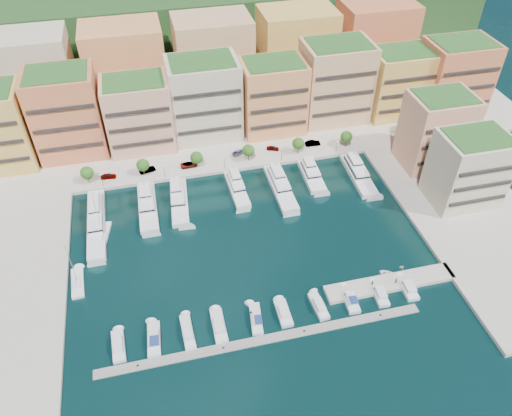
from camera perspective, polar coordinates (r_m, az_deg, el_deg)
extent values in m
plane|color=black|center=(130.40, -1.01, -3.85)|extent=(400.00, 400.00, 0.00)
cube|color=#9E998E|center=(178.73, -5.48, 10.07)|extent=(220.00, 64.00, 2.00)
cube|color=#9E998E|center=(147.85, 23.89, -1.66)|extent=(34.00, 76.00, 2.00)
cube|color=#1B3D18|center=(220.89, -7.61, 16.36)|extent=(240.00, 40.00, 58.00)
cube|color=gray|center=(111.49, 0.96, -14.85)|extent=(72.00, 2.20, 0.35)
cube|color=#9E998E|center=(124.91, 15.02, -8.42)|extent=(32.00, 5.00, 2.00)
cube|color=#CC5C44|center=(163.89, -20.78, 9.99)|extent=(20.00, 16.00, 26.00)
cube|color=black|center=(156.82, -20.90, 8.48)|extent=(18.40, 0.50, 0.90)
cube|color=#225321|center=(157.87, -21.96, 14.10)|extent=(17.60, 14.08, 0.80)
cube|color=tan|center=(161.29, -13.25, 10.33)|extent=(20.00, 15.00, 22.00)
cube|color=black|center=(154.64, -13.07, 8.90)|extent=(18.40, 0.50, 0.90)
cube|color=#225321|center=(155.89, -13.91, 13.90)|extent=(17.60, 13.20, 0.80)
cube|color=#C6B499|center=(163.15, -5.91, 12.24)|extent=(22.00, 16.00, 25.00)
cube|color=black|center=(156.05, -5.42, 10.81)|extent=(20.24, 0.50, 0.90)
cube|color=#225321|center=(157.27, -6.25, 16.34)|extent=(19.36, 14.08, 0.80)
cube|color=#E28B54|center=(165.69, 1.93, 12.54)|extent=(20.00, 15.00, 23.00)
cube|color=black|center=(159.23, 2.66, 11.22)|extent=(18.40, 0.50, 0.90)
cube|color=#225321|center=(160.26, 2.02, 16.26)|extent=(17.60, 13.20, 0.80)
cube|color=tan|center=(173.16, 9.02, 13.97)|extent=(22.00, 16.00, 26.00)
cube|color=black|center=(166.49, 10.03, 12.66)|extent=(20.24, 0.50, 0.90)
cube|color=#225321|center=(167.48, 9.53, 18.02)|extent=(19.36, 14.08, 0.80)
cube|color=gold|center=(181.44, 15.86, 13.52)|extent=(20.00, 15.00, 22.00)
cube|color=black|center=(175.55, 16.96, 12.31)|extent=(18.40, 0.50, 0.90)
cube|color=#225321|center=(176.65, 16.56, 16.77)|extent=(17.60, 13.20, 0.80)
cube|color=#CC5C44|center=(189.56, 21.71, 13.73)|extent=(22.00, 16.00, 24.00)
cube|color=black|center=(183.66, 23.00, 12.48)|extent=(20.24, 0.50, 0.90)
cube|color=#225321|center=(184.67, 22.70, 17.09)|extent=(19.36, 14.08, 0.80)
cube|color=tan|center=(158.50, 19.86, 8.26)|extent=(18.00, 14.00, 22.00)
cube|color=black|center=(153.58, 21.13, 6.76)|extent=(16.56, 0.50, 0.90)
cube|color=#225321|center=(152.99, 20.85, 11.80)|extent=(15.84, 12.32, 0.80)
cube|color=#C6B499|center=(147.20, 23.06, 4.05)|extent=(18.00, 14.00, 20.00)
cube|color=black|center=(142.80, 24.51, 2.30)|extent=(16.56, 0.50, 0.90)
cube|color=#225321|center=(141.67, 24.16, 7.37)|extent=(15.84, 12.32, 0.80)
cube|color=#C6B499|center=(184.18, -24.07, 13.32)|extent=(26.00, 18.00, 30.00)
cube|color=#E28B54|center=(180.76, -14.58, 15.10)|extent=(26.00, 18.00, 30.00)
cube|color=tan|center=(182.28, -4.85, 16.49)|extent=(26.00, 18.00, 30.00)
cube|color=gold|center=(188.62, 4.59, 17.40)|extent=(26.00, 18.00, 30.00)
cube|color=#CC5C44|center=(199.32, 13.27, 17.84)|extent=(26.00, 18.00, 30.00)
cylinder|color=#473323|center=(154.04, -18.59, 3.17)|extent=(0.24, 0.24, 3.00)
sphere|color=#234F16|center=(152.74, -18.77, 3.83)|extent=(3.80, 3.80, 3.80)
cylinder|color=#473323|center=(152.71, -12.70, 4.13)|extent=(0.24, 0.24, 3.00)
sphere|color=#234F16|center=(151.39, -12.82, 4.81)|extent=(3.80, 3.80, 3.80)
cylinder|color=#473323|center=(153.04, -6.75, 5.06)|extent=(0.24, 0.24, 3.00)
sphere|color=#234F16|center=(151.72, -6.82, 5.74)|extent=(3.80, 3.80, 3.80)
cylinder|color=#473323|center=(155.03, -0.88, 5.92)|extent=(0.24, 0.24, 3.00)
sphere|color=#234F16|center=(153.73, -0.89, 6.60)|extent=(3.80, 3.80, 3.80)
cylinder|color=#473323|center=(158.62, 4.80, 6.68)|extent=(0.24, 0.24, 3.00)
sphere|color=#234F16|center=(157.35, 4.85, 7.36)|extent=(3.80, 3.80, 3.80)
cylinder|color=#473323|center=(163.70, 10.20, 7.35)|extent=(0.24, 0.24, 3.00)
sphere|color=#234F16|center=(162.47, 10.29, 8.01)|extent=(3.80, 3.80, 3.80)
cylinder|color=black|center=(151.42, -17.16, 3.04)|extent=(0.10, 0.10, 4.00)
sphere|color=#FFF2CC|center=(150.21, -17.31, 3.65)|extent=(0.30, 0.30, 0.30)
cylinder|color=black|center=(150.49, -10.40, 4.13)|extent=(0.10, 0.10, 4.00)
sphere|color=#FFF2CC|center=(149.27, -10.50, 4.75)|extent=(0.30, 0.30, 0.30)
cylinder|color=black|center=(151.70, -3.65, 5.15)|extent=(0.10, 0.10, 4.00)
sphere|color=#FFF2CC|center=(150.50, -3.68, 5.78)|extent=(0.30, 0.30, 0.30)
cylinder|color=black|center=(155.01, 2.94, 6.08)|extent=(0.10, 0.10, 4.00)
sphere|color=#FFF2CC|center=(153.83, 2.96, 6.70)|extent=(0.30, 0.30, 0.30)
cylinder|color=black|center=(160.28, 9.18, 6.89)|extent=(0.10, 0.10, 4.00)
sphere|color=#FFF2CC|center=(159.14, 9.26, 7.49)|extent=(0.30, 0.30, 0.30)
cube|color=silver|center=(141.05, -17.74, -1.86)|extent=(4.67, 27.51, 2.30)
cube|color=silver|center=(141.78, -17.91, -0.51)|extent=(3.81, 15.13, 1.80)
cube|color=black|center=(141.78, -17.91, -0.51)|extent=(3.87, 15.19, 0.55)
cube|color=silver|center=(142.45, -18.04, 0.54)|extent=(2.78, 8.26, 1.40)
cylinder|color=#B2B2B7|center=(142.74, -18.17, 1.45)|extent=(0.14, 0.14, 1.80)
cube|color=silver|center=(142.54, -12.24, -0.04)|extent=(5.24, 20.44, 2.30)
cube|color=silver|center=(142.79, -12.42, 1.10)|extent=(4.21, 11.26, 1.80)
cube|color=black|center=(142.79, -12.42, 1.10)|extent=(4.27, 11.33, 0.55)
cube|color=silver|center=(143.05, -12.56, 2.00)|extent=(3.05, 6.16, 1.40)
cylinder|color=#B2B2B7|center=(143.03, -12.69, 2.79)|extent=(0.14, 0.14, 1.80)
cube|color=black|center=(142.84, -12.22, -0.18)|extent=(5.29, 20.49, 0.35)
cube|color=silver|center=(142.72, -8.73, 0.58)|extent=(6.10, 20.11, 2.30)
cube|color=silver|center=(142.93, -8.91, 1.71)|extent=(4.59, 11.16, 1.80)
cube|color=black|center=(142.93, -8.91, 1.71)|extent=(4.65, 11.22, 0.55)
cube|color=silver|center=(143.16, -9.05, 2.60)|extent=(3.20, 6.14, 1.40)
cylinder|color=#B2B2B7|center=(143.11, -9.17, 3.38)|extent=(0.14, 0.14, 1.80)
cube|color=silver|center=(145.38, -2.18, 2.01)|extent=(4.70, 16.77, 2.30)
cube|color=silver|center=(145.36, -2.34, 3.04)|extent=(3.70, 9.26, 1.80)
cube|color=black|center=(145.36, -2.34, 3.04)|extent=(3.77, 9.32, 0.55)
cube|color=silver|center=(145.40, -2.46, 3.85)|extent=(2.65, 5.07, 1.40)
cylinder|color=#B2B2B7|center=(145.21, -2.56, 4.59)|extent=(0.14, 0.14, 1.80)
cube|color=silver|center=(145.95, 2.83, 2.18)|extent=(5.11, 21.38, 2.30)
cube|color=silver|center=(146.26, 2.63, 3.31)|extent=(4.14, 11.77, 1.80)
cube|color=black|center=(146.26, 2.63, 3.31)|extent=(4.20, 11.83, 0.55)
cube|color=silver|center=(146.57, 2.47, 4.21)|extent=(3.01, 6.43, 1.40)
cylinder|color=#B2B2B7|center=(146.59, 2.35, 5.00)|extent=(0.14, 0.14, 1.80)
cube|color=black|center=(146.24, 2.82, 2.04)|extent=(5.16, 21.43, 0.35)
cube|color=silver|center=(150.96, 6.39, 3.48)|extent=(5.35, 15.39, 2.30)
cube|color=silver|center=(150.85, 6.27, 4.44)|extent=(4.24, 8.51, 1.80)
cube|color=black|center=(150.85, 6.27, 4.44)|extent=(4.30, 8.57, 0.55)
cube|color=silver|center=(150.81, 6.17, 5.20)|extent=(3.04, 4.67, 1.40)
cylinder|color=#B2B2B7|center=(150.56, 6.10, 5.89)|extent=(0.14, 0.14, 1.80)
cube|color=silver|center=(153.71, 11.62, 3.59)|extent=(5.89, 20.70, 2.30)
cube|color=silver|center=(153.94, 11.44, 4.65)|extent=(4.60, 11.44, 1.80)
cube|color=black|center=(153.94, 11.44, 4.65)|extent=(4.66, 11.51, 0.55)
cube|color=silver|center=(154.20, 11.29, 5.48)|extent=(3.27, 6.27, 1.40)
cylinder|color=#B2B2B7|center=(154.18, 11.19, 6.23)|extent=(0.14, 0.14, 1.80)
cube|color=silver|center=(114.09, -15.42, -15.04)|extent=(2.92, 7.98, 1.40)
cube|color=silver|center=(112.81, -15.54, -14.84)|extent=(2.19, 3.86, 1.10)
cube|color=black|center=(113.92, -15.54, -14.26)|extent=(1.89, 0.17, 0.55)
cube|color=silver|center=(113.38, -11.57, -14.53)|extent=(3.29, 8.83, 1.40)
cube|color=silver|center=(112.07, -11.64, -14.34)|extent=(2.40, 4.29, 1.10)
cube|color=black|center=(113.28, -11.70, -13.69)|extent=(1.98, 0.23, 0.55)
cube|color=navy|center=(110.93, -11.63, -14.64)|extent=(2.08, 2.72, 0.12)
cube|color=silver|center=(113.16, -7.80, -13.96)|extent=(2.63, 9.13, 1.40)
cube|color=silver|center=(111.84, -7.83, -13.77)|extent=(1.97, 4.40, 1.10)
cube|color=black|center=(113.10, -7.94, -13.10)|extent=(1.70, 0.15, 0.55)
cube|color=silver|center=(113.39, -4.26, -13.38)|extent=(2.82, 8.77, 1.40)
cube|color=silver|center=(112.08, -4.25, -13.17)|extent=(2.18, 4.21, 1.10)
cube|color=black|center=(113.30, -4.41, -12.54)|extent=(1.98, 0.11, 0.55)
cube|color=silver|center=(114.24, -0.01, -12.60)|extent=(3.41, 8.55, 1.40)
cube|color=silver|center=(112.95, 0.05, -12.38)|extent=(2.35, 4.19, 1.10)
cube|color=black|center=(114.11, -0.15, -11.80)|extent=(1.73, 0.31, 0.55)
cube|color=navy|center=(111.85, 0.18, -12.64)|extent=(1.98, 2.68, 0.12)
cube|color=silver|center=(115.29, 3.16, -11.98)|extent=(2.81, 7.32, 1.40)
cube|color=silver|center=(114.04, 3.24, -11.73)|extent=(2.18, 3.52, 1.10)
cube|color=black|center=(115.07, 3.03, -11.24)|extent=(1.99, 0.12, 0.55)
cube|color=silver|center=(117.17, 7.15, -11.14)|extent=(2.97, 7.81, 1.40)
cube|color=silver|center=(115.93, 7.27, -10.89)|extent=(2.15, 3.80, 1.10)
cube|color=black|center=(116.98, 7.01, -10.40)|extent=(1.75, 0.23, 0.55)
cube|color=silver|center=(119.39, 10.69, -10.35)|extent=(3.16, 7.68, 1.40)
cube|color=silver|center=(118.18, 10.84, -10.09)|extent=(2.32, 3.74, 1.10)
cube|color=black|center=(119.20, 10.55, -9.62)|extent=(1.94, 0.22, 0.55)
cube|color=navy|center=(117.18, 11.05, -10.27)|extent=(2.02, 2.37, 0.12)
cube|color=silver|center=(121.91, 13.89, -9.59)|extent=(3.11, 7.36, 1.40)
cube|color=silver|center=(120.73, 14.06, -9.33)|extent=(2.28, 3.58, 1.10)
cube|color=black|center=(121.69, 13.77, -8.90)|extent=(1.90, 0.23, 0.55)
cube|color=silver|center=(124.80, 16.94, -8.84)|extent=(3.22, 7.23, 1.40)
cube|color=silver|center=(123.65, 17.13, -8.57)|extent=(2.40, 3.51, 1.10)
cube|color=black|center=(124.58, 16.82, -8.17)|extent=(2.06, 0.21, 0.55)
cube|color=silver|center=(127.97, -19.70, -8.12)|extent=(3.27, 9.46, 1.20)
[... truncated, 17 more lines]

